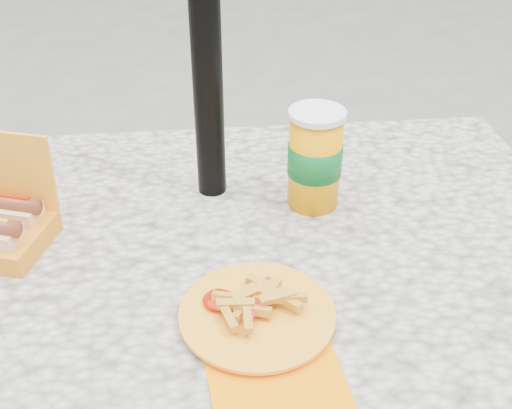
{
  "coord_description": "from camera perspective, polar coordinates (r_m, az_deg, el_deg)",
  "views": [
    {
      "loc": [
        -0.02,
        -0.82,
        1.37
      ],
      "look_at": [
        0.07,
        0.03,
        0.8
      ],
      "focal_mm": 45.0,
      "sensor_mm": 36.0,
      "label": 1
    }
  ],
  "objects": [
    {
      "name": "picnic_table",
      "position": [
        1.1,
        -3.34,
        -7.92
      ],
      "size": [
        1.2,
        0.8,
        0.75
      ],
      "color": "beige",
      "rests_on": "ground"
    },
    {
      "name": "fries_plate",
      "position": [
        0.88,
        0.11,
        -9.97
      ],
      "size": [
        0.21,
        0.3,
        0.04
      ],
      "rotation": [
        0.0,
        0.0,
        0.42
      ],
      "color": "#FF8700",
      "rests_on": "picnic_table"
    },
    {
      "name": "soda_cup",
      "position": [
        1.08,
        5.25,
        4.09
      ],
      "size": [
        0.09,
        0.09,
        0.18
      ],
      "rotation": [
        0.0,
        0.0,
        0.22
      ],
      "color": "#FF9A00",
      "rests_on": "picnic_table"
    }
  ]
}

